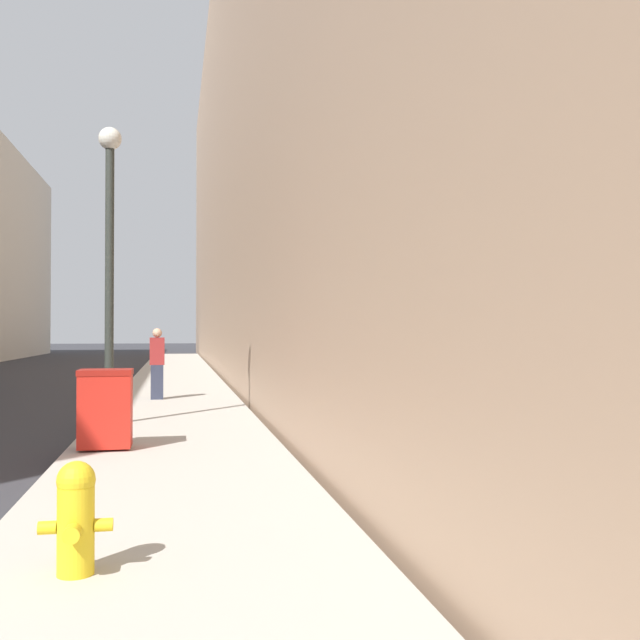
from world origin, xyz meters
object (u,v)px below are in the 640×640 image
Objects in this scene: fire_hydrant at (76,515)px; trash_bin at (105,408)px; pedestrian_on_sidewalk at (157,364)px; lamppost at (110,252)px.

fire_hydrant is 5.30m from trash_bin.
pedestrian_on_sidewalk is at bearing 89.03° from fire_hydrant.
fire_hydrant is at bearing -90.97° from pedestrian_on_sidewalk.
lamppost is at bearing 94.15° from trash_bin.
lamppost reaches higher than pedestrian_on_sidewalk.
trash_bin is at bearing -85.85° from lamppost.
fire_hydrant is 0.15× the size of lamppost.
fire_hydrant is 0.69× the size of trash_bin.
trash_bin is 0.21× the size of lamppost.
fire_hydrant is at bearing -86.43° from lamppost.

